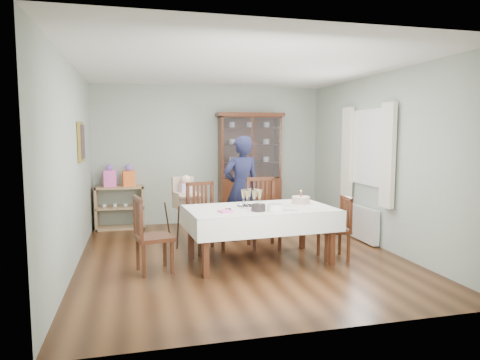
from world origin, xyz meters
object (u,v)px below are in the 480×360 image
object	(u,v)px
birthday_cake	(301,200)
gift_bag_pink	(110,177)
dining_table	(260,234)
chair_far_left	(206,231)
chair_end_left	(153,250)
gift_bag_orange	(129,176)
sideboard	(120,207)
chair_far_right	(263,227)
champagne_tray	(252,201)
china_cabinet	(250,167)
high_chair	(186,217)
chair_end_right	(334,240)
woman	(241,188)

from	to	relation	value
birthday_cake	gift_bag_pink	world-z (taller)	gift_bag_pink
dining_table	chair_far_left	bearing A→B (deg)	132.53
dining_table	gift_bag_pink	xyz separation A→B (m)	(-2.11, 2.61, 0.60)
chair_end_left	gift_bag_orange	bearing A→B (deg)	-4.54
sideboard	chair_far_right	distance (m)	2.93
dining_table	champagne_tray	distance (m)	0.47
china_cabinet	chair_far_left	bearing A→B (deg)	-122.14
high_chair	gift_bag_pink	distance (m)	1.90
gift_bag_pink	birthday_cake	bearing A→B (deg)	-41.81
sideboard	chair_end_right	distance (m)	4.07
dining_table	china_cabinet	bearing A→B (deg)	77.98
gift_bag_pink	china_cabinet	bearing A→B (deg)	-0.03
gift_bag_orange	gift_bag_pink	bearing A→B (deg)	180.00
chair_end_right	woman	distance (m)	1.80
birthday_cake	china_cabinet	bearing A→B (deg)	92.28
birthday_cake	sideboard	bearing A→B (deg)	136.19
china_cabinet	chair_far_left	distance (m)	2.40
chair_end_left	chair_far_right	bearing A→B (deg)	-75.38
chair_far_left	gift_bag_orange	xyz separation A→B (m)	(-1.13, 1.91, 0.67)
chair_end_right	woman	world-z (taller)	woman
sideboard	chair_end_left	bearing A→B (deg)	-79.84
chair_end_left	woman	distance (m)	2.12
china_cabinet	chair_far_left	size ratio (longest dim) A/B	2.10
chair_far_left	woman	xyz separation A→B (m)	(0.70, 0.56, 0.56)
china_cabinet	high_chair	xyz separation A→B (m)	(-1.42, -1.33, -0.69)
birthday_cake	chair_far_left	bearing A→B (deg)	156.55
woman	gift_bag_orange	world-z (taller)	woman
dining_table	birthday_cake	bearing A→B (deg)	11.96
china_cabinet	sideboard	distance (m)	2.60
woman	high_chair	bearing A→B (deg)	-11.03
chair_far_right	birthday_cake	distance (m)	0.85
champagne_tray	birthday_cake	size ratio (longest dim) A/B	1.36
chair_end_left	sideboard	bearing A→B (deg)	-1.00
sideboard	birthday_cake	distance (m)	3.62
chair_far_right	gift_bag_pink	bearing A→B (deg)	143.53
high_chair	gift_bag_pink	size ratio (longest dim) A/B	2.67
woman	high_chair	xyz separation A→B (m)	(-0.92, 0.02, -0.44)
champagne_tray	gift_bag_orange	bearing A→B (deg)	123.63
chair_end_right	gift_bag_orange	world-z (taller)	gift_bag_orange
chair_end_left	birthday_cake	bearing A→B (deg)	-94.39
china_cabinet	woman	distance (m)	1.46
china_cabinet	gift_bag_orange	size ratio (longest dim) A/B	5.37
sideboard	chair_end_left	size ratio (longest dim) A/B	0.92
dining_table	china_cabinet	xyz separation A→B (m)	(0.56, 2.61, 0.74)
chair_far_left	high_chair	bearing A→B (deg)	95.34
gift_bag_pink	gift_bag_orange	size ratio (longest dim) A/B	1.02
dining_table	chair_far_right	world-z (taller)	chair_far_right
chair_end_right	gift_bag_pink	xyz separation A→B (m)	(-3.19, 2.70, 0.72)
sideboard	woman	distance (m)	2.47
champagne_tray	dining_table	bearing A→B (deg)	-44.45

